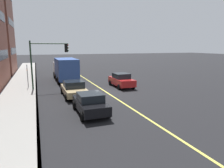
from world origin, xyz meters
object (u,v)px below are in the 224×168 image
at_px(car_tan, 74,89).
at_px(street_sign_post, 27,75).
at_px(traffic_light_mast, 47,56).
at_px(car_red, 121,80).
at_px(truck_blue, 65,69).
at_px(car_black, 90,103).

bearing_deg(car_tan, street_sign_post, 38.06).
relative_size(traffic_light_mast, street_sign_post, 1.96).
bearing_deg(traffic_light_mast, car_red, -100.88).
height_order(car_tan, truck_blue, truck_blue).
relative_size(car_tan, traffic_light_mast, 0.88).
height_order(truck_blue, street_sign_post, truck_blue).
bearing_deg(car_black, traffic_light_mast, 13.43).
relative_size(car_red, car_black, 1.03).
height_order(car_tan, car_red, car_red).
height_order(car_tan, street_sign_post, street_sign_post).
bearing_deg(truck_blue, car_black, 178.84).
xyz_separation_m(car_red, car_black, (-7.81, 5.70, -0.06)).
xyz_separation_m(car_red, traffic_light_mast, (1.52, 7.93, 2.78)).
xyz_separation_m(car_tan, car_black, (-5.35, -0.18, 0.02)).
xyz_separation_m(car_tan, street_sign_post, (5.27, 4.12, 0.85)).
distance_m(car_red, car_black, 9.67).
distance_m(truck_blue, traffic_light_mast, 5.82).
distance_m(car_tan, traffic_light_mast, 5.31).
height_order(car_red, car_black, car_red).
bearing_deg(street_sign_post, car_red, -105.68).
height_order(car_red, street_sign_post, street_sign_post).
relative_size(car_tan, car_red, 1.09).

